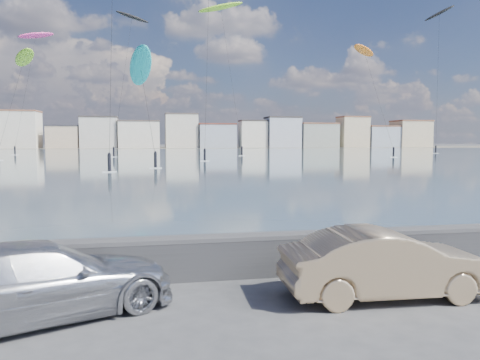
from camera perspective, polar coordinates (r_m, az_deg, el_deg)
name	(u,v)px	position (r m, az deg, el deg)	size (l,w,h in m)	color
ground	(226,324)	(8.62, -1.66, -17.16)	(700.00, 700.00, 0.00)	#333335
bay_water	(158,156)	(99.45, -10.01, 2.96)	(500.00, 177.00, 0.00)	#415C65
far_shore_strip	(154,147)	(207.92, -10.40, 3.92)	(500.00, 60.00, 0.00)	#4C473D
seawall	(208,255)	(10.99, -3.91, -9.10)	(400.00, 0.36, 1.08)	#28282B
far_buildings	(158,133)	(193.93, -10.01, 5.64)	(240.79, 13.26, 14.60)	#9EA8B7
car_silver	(42,280)	(9.37, -23.01, -11.19)	(1.97, 4.85, 1.41)	#AEAFB6
car_champagne	(386,263)	(10.20, 17.42, -9.69)	(1.50, 4.29, 1.41)	tan
kitesurfer_1	(24,58)	(98.27, -24.82, 13.30)	(6.73, 20.27, 19.92)	#8CD826
kitesurfer_4	(364,52)	(107.37, 14.92, 14.82)	(7.77, 18.68, 23.81)	orange
kitesurfer_6	(36,37)	(125.72, -23.65, 15.66)	(8.48, 15.32, 29.69)	#E5338C
kitesurfer_8	(439,16)	(134.11, 23.13, 17.89)	(8.11, 8.95, 37.32)	black
kitesurfer_9	(132,19)	(107.52, -13.07, 18.54)	(8.21, 15.27, 31.25)	black
kitesurfer_10	(140,67)	(70.69, -12.04, 13.34)	(4.87, 21.21, 16.95)	#19BFBF
kitesurfer_11	(221,8)	(112.31, -2.37, 20.17)	(10.59, 15.44, 34.79)	#8CD826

